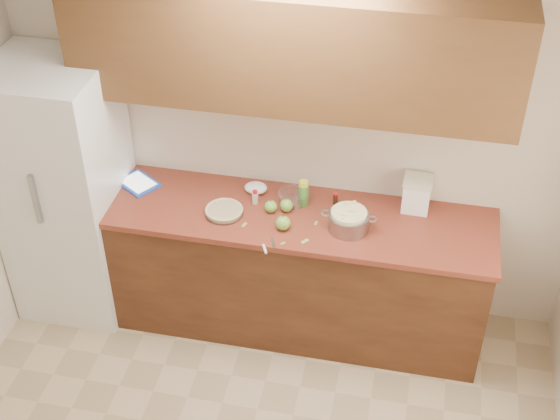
% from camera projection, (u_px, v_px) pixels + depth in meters
% --- Properties ---
extents(room_shell, '(3.60, 3.60, 3.60)m').
position_uv_depth(room_shell, '(218.00, 343.00, 3.48)').
color(room_shell, tan).
rests_on(room_shell, ground).
extents(counter_run, '(2.64, 0.68, 0.92)m').
position_uv_depth(counter_run, '(284.00, 268.00, 5.13)').
color(counter_run, '#552E18').
rests_on(counter_run, ground).
extents(upper_cabinets, '(2.60, 0.34, 0.70)m').
position_uv_depth(upper_cabinets, '(290.00, 51.00, 4.35)').
color(upper_cabinets, '#523419').
rests_on(upper_cabinets, room_shell).
extents(fridge, '(0.70, 0.70, 1.80)m').
position_uv_depth(fridge, '(66.00, 191.00, 5.07)').
color(fridge, silver).
rests_on(fridge, ground).
extents(pie, '(0.25, 0.25, 0.04)m').
position_uv_depth(pie, '(224.00, 211.00, 4.84)').
color(pie, silver).
rests_on(pie, counter_run).
extents(colander, '(0.34, 0.25, 0.13)m').
position_uv_depth(colander, '(349.00, 220.00, 4.70)').
color(colander, gray).
rests_on(colander, counter_run).
extents(flour_canister, '(0.18, 0.18, 0.22)m').
position_uv_depth(flour_canister, '(417.00, 194.00, 4.83)').
color(flour_canister, white).
rests_on(flour_canister, counter_run).
extents(tablet, '(0.32, 0.31, 0.02)m').
position_uv_depth(tablet, '(138.00, 183.00, 5.09)').
color(tablet, blue).
rests_on(tablet, counter_run).
extents(paring_knife, '(0.08, 0.16, 0.02)m').
position_uv_depth(paring_knife, '(266.00, 248.00, 4.58)').
color(paring_knife, gray).
rests_on(paring_knife, counter_run).
extents(lemon_bottle, '(0.07, 0.07, 0.18)m').
position_uv_depth(lemon_bottle, '(303.00, 193.00, 4.87)').
color(lemon_bottle, '#4C8C38').
rests_on(lemon_bottle, counter_run).
extents(cinnamon_shaker, '(0.04, 0.04, 0.09)m').
position_uv_depth(cinnamon_shaker, '(255.00, 197.00, 4.91)').
color(cinnamon_shaker, beige).
rests_on(cinnamon_shaker, counter_run).
extents(vanilla_bottle, '(0.03, 0.03, 0.08)m').
position_uv_depth(vanilla_bottle, '(335.00, 198.00, 4.91)').
color(vanilla_bottle, black).
rests_on(vanilla_bottle, counter_run).
extents(mixing_bowl, '(0.19, 0.19, 0.07)m').
position_uv_depth(mixing_bowl, '(293.00, 197.00, 4.92)').
color(mixing_bowl, silver).
rests_on(mixing_bowl, counter_run).
extents(paper_towel, '(0.16, 0.14, 0.06)m').
position_uv_depth(paper_towel, '(256.00, 188.00, 5.02)').
color(paper_towel, white).
rests_on(paper_towel, counter_run).
extents(apple_left, '(0.08, 0.08, 0.09)m').
position_uv_depth(apple_left, '(271.00, 207.00, 4.84)').
color(apple_left, '#6BA437').
rests_on(apple_left, counter_run).
extents(apple_center, '(0.08, 0.08, 0.09)m').
position_uv_depth(apple_center, '(287.00, 205.00, 4.85)').
color(apple_center, '#6BA437').
rests_on(apple_center, counter_run).
extents(apple_front, '(0.09, 0.09, 0.10)m').
position_uv_depth(apple_front, '(283.00, 223.00, 4.70)').
color(apple_front, '#6BA437').
rests_on(apple_front, counter_run).
extents(peel_a, '(0.05, 0.05, 0.00)m').
position_uv_depth(peel_a, '(305.00, 241.00, 4.63)').
color(peel_a, '#8AA952').
rests_on(peel_a, counter_run).
extents(peel_b, '(0.03, 0.03, 0.00)m').
position_uv_depth(peel_b, '(283.00, 243.00, 4.62)').
color(peel_b, '#8AA952').
rests_on(peel_b, counter_run).
extents(peel_c, '(0.02, 0.04, 0.00)m').
position_uv_depth(peel_c, '(316.00, 223.00, 4.77)').
color(peel_c, '#8AA952').
rests_on(peel_c, counter_run).
extents(peel_d, '(0.03, 0.05, 0.00)m').
position_uv_depth(peel_d, '(244.00, 225.00, 4.76)').
color(peel_d, '#8AA952').
rests_on(peel_d, counter_run).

